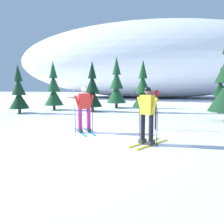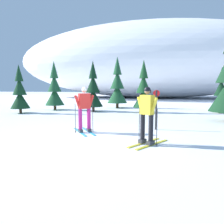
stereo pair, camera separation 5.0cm
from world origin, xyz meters
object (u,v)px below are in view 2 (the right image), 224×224
at_px(pine_tree_far_left, 20,93).
at_px(pine_tree_far_right, 221,94).
at_px(skier_yellow_jacket, 147,115).
at_px(trail_marker_post, 156,108).
at_px(pine_tree_center_right, 143,91).
at_px(pine_tree_left, 54,90).
at_px(pine_tree_center, 117,87).
at_px(pine_tree_center_left, 93,91).
at_px(skier_red_jacket, 84,108).

xyz_separation_m(pine_tree_far_left, pine_tree_far_right, (13.74, 2.44, -0.07)).
height_order(skier_yellow_jacket, trail_marker_post, skier_yellow_jacket).
distance_m(pine_tree_far_left, pine_tree_center_right, 8.63).
distance_m(pine_tree_left, pine_tree_center, 5.27).
bearing_deg(trail_marker_post, pine_tree_center_left, 125.62).
bearing_deg(pine_tree_left, trail_marker_post, -41.13).
height_order(skier_yellow_jacket, pine_tree_center_left, pine_tree_center_left).
distance_m(pine_tree_left, pine_tree_center_left, 3.33).
bearing_deg(pine_tree_far_left, skier_red_jacket, -40.59).
xyz_separation_m(skier_yellow_jacket, trail_marker_post, (0.35, 2.55, -0.02)).
bearing_deg(pine_tree_center_left, pine_tree_far_left, -158.54).
bearing_deg(pine_tree_center_left, skier_yellow_jacket, -64.92).
height_order(pine_tree_far_right, trail_marker_post, pine_tree_far_right).
relative_size(pine_tree_left, pine_tree_center_left, 1.03).
xyz_separation_m(skier_yellow_jacket, pine_tree_far_right, (4.90, 9.31, 0.36)).
xyz_separation_m(pine_tree_center_right, trail_marker_post, (0.75, -6.17, -0.59)).
distance_m(pine_tree_left, pine_tree_center_right, 6.99).
relative_size(pine_tree_center, pine_tree_far_right, 1.36).
distance_m(pine_tree_far_left, pine_tree_center, 7.84).
bearing_deg(pine_tree_far_right, pine_tree_center, 162.10).
bearing_deg(skier_yellow_jacket, pine_tree_center_left, 115.08).
relative_size(pine_tree_center_left, pine_tree_center_right, 1.00).
bearing_deg(skier_yellow_jacket, pine_tree_left, 128.44).
xyz_separation_m(pine_tree_center_left, pine_tree_far_right, (8.99, 0.57, -0.21)).
bearing_deg(pine_tree_far_left, skier_yellow_jacket, -37.86).
height_order(pine_tree_left, trail_marker_post, pine_tree_left).
relative_size(pine_tree_center, trail_marker_post, 2.55).
bearing_deg(pine_tree_center_left, pine_tree_far_right, 3.64).
bearing_deg(trail_marker_post, pine_tree_far_right, 56.05).
relative_size(skier_yellow_jacket, pine_tree_center, 0.42).
bearing_deg(pine_tree_far_right, pine_tree_center_left, -176.36).
distance_m(pine_tree_center_right, trail_marker_post, 6.24).
relative_size(pine_tree_left, pine_tree_center, 0.87).
distance_m(skier_red_jacket, pine_tree_center_left, 7.47).
xyz_separation_m(skier_yellow_jacket, pine_tree_center_right, (-0.41, 8.72, 0.57)).
bearing_deg(pine_tree_center_right, pine_tree_far_left, -167.64).
bearing_deg(pine_tree_center_right, pine_tree_left, 175.30).
xyz_separation_m(pine_tree_center, trail_marker_post, (3.09, -9.23, -0.87)).
bearing_deg(skier_red_jacket, pine_tree_far_right, 46.63).
height_order(skier_yellow_jacket, pine_tree_far_right, pine_tree_far_right).
distance_m(skier_yellow_jacket, skier_red_jacket, 2.91).
xyz_separation_m(skier_red_jacket, pine_tree_center_right, (2.11, 7.26, 0.57)).
relative_size(skier_red_jacket, pine_tree_center, 0.42).
xyz_separation_m(skier_red_jacket, pine_tree_far_right, (7.42, 7.85, 0.36)).
relative_size(pine_tree_far_left, pine_tree_far_right, 1.05).
height_order(pine_tree_far_left, pine_tree_center_left, pine_tree_center_left).
bearing_deg(pine_tree_far_right, trail_marker_post, -123.95).
bearing_deg(pine_tree_far_left, pine_tree_center, 38.81).
bearing_deg(pine_tree_center_left, pine_tree_center_right, -0.31).
distance_m(pine_tree_center, trail_marker_post, 9.77).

